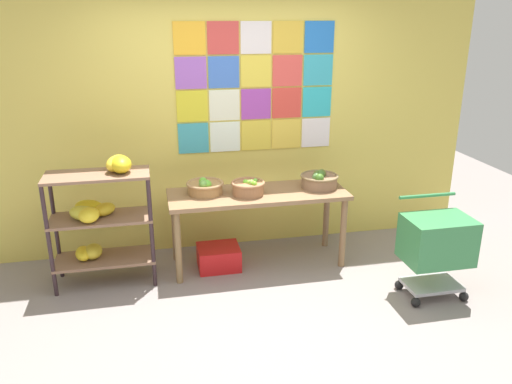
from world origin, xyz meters
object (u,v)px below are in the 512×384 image
at_px(fruit_basket_left, 319,180).
at_px(shopping_cart, 437,243).
at_px(display_table, 258,202).
at_px(banana_shelf_unit, 100,211).
at_px(produce_crate_under_table, 219,257).
at_px(fruit_basket_right, 205,187).
at_px(fruit_basket_centre, 248,187).

height_order(fruit_basket_left, shopping_cart, fruit_basket_left).
relative_size(display_table, shopping_cart, 1.96).
distance_m(banana_shelf_unit, fruit_basket_left, 2.04).
bearing_deg(produce_crate_under_table, shopping_cart, -27.08).
height_order(banana_shelf_unit, shopping_cart, banana_shelf_unit).
bearing_deg(fruit_basket_left, fruit_basket_right, 177.41).
bearing_deg(shopping_cart, display_table, 147.81).
bearing_deg(produce_crate_under_table, fruit_basket_left, 2.10).
relative_size(fruit_basket_centre, shopping_cart, 0.37).
bearing_deg(shopping_cart, produce_crate_under_table, 154.71).
bearing_deg(fruit_basket_left, banana_shelf_unit, -177.73).
relative_size(fruit_basket_centre, fruit_basket_right, 0.90).
bearing_deg(fruit_basket_right, fruit_basket_centre, -14.93).
bearing_deg(fruit_basket_centre, banana_shelf_unit, -178.84).
bearing_deg(fruit_basket_right, fruit_basket_left, -2.59).
relative_size(fruit_basket_centre, produce_crate_under_table, 0.79).
distance_m(fruit_basket_centre, shopping_cart, 1.72).
relative_size(fruit_basket_left, shopping_cart, 0.43).
relative_size(banana_shelf_unit, fruit_basket_left, 3.22).
bearing_deg(fruit_basket_centre, shopping_cart, -31.04).
bearing_deg(fruit_basket_right, produce_crate_under_table, -41.30).
relative_size(produce_crate_under_table, shopping_cart, 0.46).
bearing_deg(shopping_cart, banana_shelf_unit, 164.88).
distance_m(fruit_basket_left, shopping_cart, 1.23).
xyz_separation_m(display_table, fruit_basket_left, (0.61, 0.02, 0.17)).
bearing_deg(fruit_basket_centre, fruit_basket_right, 165.07).
relative_size(banana_shelf_unit, fruit_basket_centre, 3.75).
xyz_separation_m(fruit_basket_left, fruit_basket_right, (-1.10, 0.05, -0.01)).
distance_m(produce_crate_under_table, shopping_cart, 1.99).
bearing_deg(fruit_basket_centre, fruit_basket_left, 4.35).
bearing_deg(produce_crate_under_table, display_table, 2.96).
xyz_separation_m(fruit_basket_left, shopping_cart, (0.74, -0.92, -0.32)).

